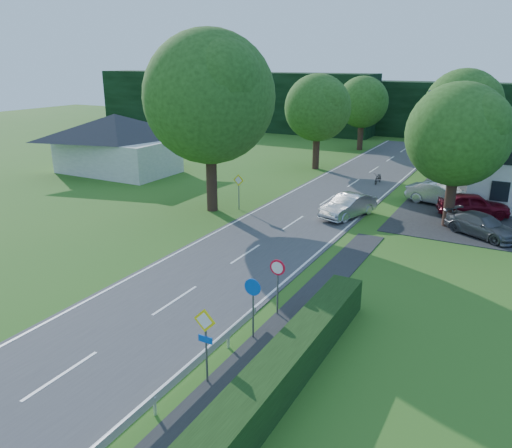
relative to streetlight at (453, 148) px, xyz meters
The scene contains 24 objects.
road 13.59m from the streetlight, 128.88° to the right, with size 7.00×80.00×0.04m, color #3E3E40.
line_edge_left 15.73m from the streetlight, 138.52° to the right, with size 0.12×80.00×0.01m, color white.
line_edge_right 11.95m from the streetlight, 115.70° to the right, with size 0.12×80.00×0.01m, color white.
line_centre 13.58m from the streetlight, 128.88° to the right, with size 0.12×80.00×0.01m, color white, non-canonical shape.
tree_main 15.35m from the streetlight, 156.89° to the right, with size 9.40×9.40×11.64m, color #204314, non-canonical shape.
tree_left_far 16.45m from the streetlight, 142.56° to the left, with size 7.00×7.00×8.58m, color #204314, non-canonical shape.
tree_right_far 12.05m from the streetlight, 95.06° to the left, with size 7.40×7.40×9.09m, color #204314, non-canonical shape.
tree_left_back 25.34m from the streetlight, 119.73° to the left, with size 6.60×6.60×8.07m, color #204314, non-canonical shape.
tree_right_back 20.12m from the streetlight, 95.89° to the left, with size 6.20×6.20×7.56m, color #204314, non-canonical shape.
tree_right_mid 2.05m from the streetlight, 77.66° to the right, with size 7.00×7.00×8.58m, color #204314, non-canonical shape.
treeline_left 48.22m from the streetlight, 138.42° to the left, with size 44.00×6.00×8.00m, color black.
treeline_right 36.01m from the streetlight, 90.10° to the left, with size 30.00×5.00×7.00m, color black.
bungalow_left 28.12m from the streetlight, behind, with size 11.00×6.50×5.20m.
streetlight is the anchor object (origin of this frame).
sign_priority_right 22.50m from the streetlight, 99.70° to the right, with size 0.78×0.09×2.59m.
sign_roundabout 19.59m from the streetlight, 101.19° to the right, with size 0.64×0.08×2.37m.
sign_speed_limit 17.64m from the streetlight, 102.46° to the right, with size 0.64×0.11×2.37m.
sign_priority_left 13.80m from the streetlight, 158.22° to the right, with size 0.78×0.09×2.44m.
moving_car 7.34m from the streetlight, 149.99° to the right, with size 1.54×4.41×1.45m, color #B6B7BB.
motorcycle 10.06m from the streetlight, 132.65° to the left, with size 0.60×1.72×0.90m, color black.
parked_car_red 4.08m from the streetlight, 28.15° to the left, with size 1.77×4.41×1.50m, color maroon.
parked_car_silver_a 4.54m from the streetlight, 104.92° to the left, with size 1.65×4.72×1.56m, color #ADAEB2.
parked_car_grey 5.46m from the streetlight, 51.21° to the right, with size 1.77×4.34×1.26m, color #56575C.
parasol 6.34m from the streetlight, 73.14° to the left, with size 1.83×1.86×1.67m, color #B6230E.
Camera 1 is at (12.05, -3.05, 9.68)m, focal length 35.00 mm.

